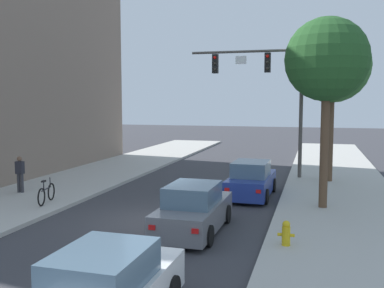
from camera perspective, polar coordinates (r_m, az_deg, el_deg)
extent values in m
plane|color=#38383D|center=(15.78, -4.84, -10.06)|extent=(120.00, 120.00, 0.00)
cube|color=#B2AFA8|center=(18.98, -23.71, -7.60)|extent=(5.00, 60.00, 0.15)
cube|color=#B2AFA8|center=(14.86, 19.83, -11.07)|extent=(5.00, 60.00, 0.15)
cylinder|color=#514C47|center=(24.19, 13.97, 4.58)|extent=(0.20, 0.20, 7.50)
cylinder|color=#514C47|center=(24.62, 6.97, 11.83)|extent=(6.03, 0.14, 0.14)
cube|color=black|center=(24.41, 9.79, 10.37)|extent=(0.32, 0.28, 1.05)
sphere|color=red|center=(24.29, 9.77, 11.18)|extent=(0.18, 0.18, 0.18)
sphere|color=#2D2823|center=(24.26, 9.75, 10.40)|extent=(0.18, 0.18, 0.18)
sphere|color=#2D2823|center=(24.23, 9.74, 9.63)|extent=(0.18, 0.18, 0.18)
cube|color=black|center=(24.88, 3.04, 10.35)|extent=(0.32, 0.28, 1.05)
sphere|color=red|center=(24.76, 2.97, 11.14)|extent=(0.18, 0.18, 0.18)
sphere|color=#2D2823|center=(24.73, 2.96, 10.38)|extent=(0.18, 0.18, 0.18)
sphere|color=#2D2823|center=(24.71, 2.96, 9.62)|extent=(0.18, 0.18, 0.18)
cube|color=white|center=(24.60, 6.38, 10.79)|extent=(0.60, 0.03, 0.44)
cube|color=navy|center=(19.86, 7.71, -5.18)|extent=(1.81, 4.24, 0.80)
cube|color=slate|center=(19.60, 7.66, -3.19)|extent=(1.55, 2.04, 0.64)
cylinder|color=black|center=(21.31, 6.13, -5.08)|extent=(0.24, 0.65, 0.64)
cylinder|color=black|center=(21.06, 10.47, -5.27)|extent=(0.24, 0.65, 0.64)
cylinder|color=black|center=(18.81, 4.59, -6.50)|extent=(0.24, 0.65, 0.64)
cylinder|color=black|center=(18.53, 9.51, -6.74)|extent=(0.24, 0.65, 0.64)
cube|color=red|center=(17.92, 4.56, -5.93)|extent=(0.20, 0.05, 0.14)
cube|color=red|center=(17.69, 8.62, -6.13)|extent=(0.20, 0.05, 0.14)
cube|color=slate|center=(14.48, 0.26, -9.18)|extent=(1.74, 4.21, 0.80)
cube|color=slate|center=(14.17, 0.09, -6.51)|extent=(1.52, 2.01, 0.64)
cylinder|color=black|center=(15.97, -1.26, -8.66)|extent=(0.23, 0.64, 0.64)
cylinder|color=black|center=(15.57, 4.49, -9.05)|extent=(0.23, 0.64, 0.64)
cylinder|color=black|center=(13.60, -4.62, -11.23)|extent=(0.23, 0.64, 0.64)
cylinder|color=black|center=(13.13, 2.12, -11.83)|extent=(0.23, 0.64, 0.64)
cube|color=red|center=(12.71, -5.24, -10.75)|extent=(0.20, 0.04, 0.14)
cube|color=red|center=(12.31, 0.40, -11.26)|extent=(0.20, 0.04, 0.14)
cube|color=slate|center=(8.33, -11.56, -15.41)|extent=(1.51, 2.01, 0.64)
cylinder|color=black|center=(10.23, -11.69, -17.12)|extent=(0.22, 0.64, 0.64)
cylinder|color=#333338|center=(21.35, -21.58, -4.73)|extent=(0.14, 0.14, 0.85)
cylinder|color=#333338|center=(21.24, -21.19, -4.76)|extent=(0.14, 0.14, 0.85)
cube|color=#26262D|center=(21.19, -21.45, -2.87)|extent=(0.36, 0.22, 0.56)
sphere|color=brown|center=(21.13, -21.49, -1.80)|extent=(0.22, 0.22, 0.22)
torus|color=black|center=(19.23, -17.80, -5.90)|extent=(0.22, 0.71, 0.72)
torus|color=black|center=(18.27, -18.96, -6.53)|extent=(0.22, 0.71, 0.72)
cylinder|color=black|center=(18.71, -18.38, -5.55)|extent=(0.26, 0.93, 0.05)
cylinder|color=black|center=(18.44, -18.69, -5.15)|extent=(0.04, 0.04, 0.35)
cylinder|color=black|center=(19.06, -17.95, -4.73)|extent=(0.04, 0.04, 0.40)
cube|color=black|center=(18.40, -18.71, -4.60)|extent=(0.17, 0.26, 0.06)
cylinder|color=gold|center=(13.05, 12.11, -11.58)|extent=(0.24, 0.24, 0.55)
sphere|color=gold|center=(12.96, 12.14, -10.17)|extent=(0.22, 0.22, 0.22)
cylinder|color=gold|center=(13.05, 11.31, -11.44)|extent=(0.12, 0.09, 0.09)
cylinder|color=gold|center=(13.03, 12.92, -11.50)|extent=(0.12, 0.09, 0.09)
cylinder|color=brown|center=(17.58, 16.79, -0.72)|extent=(0.32, 0.32, 4.48)
sphere|color=#235123|center=(17.56, 17.11, 10.46)|extent=(3.16, 3.16, 3.16)
cylinder|color=brown|center=(23.54, 17.49, 0.80)|extent=(0.32, 0.32, 4.49)
sphere|color=#387033|center=(23.54, 17.76, 9.74)|extent=(3.80, 3.80, 3.80)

